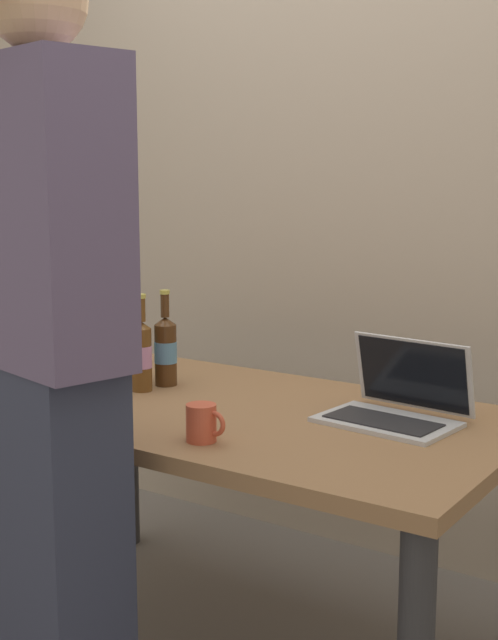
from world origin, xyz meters
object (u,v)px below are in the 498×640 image
person_figure (49,350)px  coffee_mug (202,423)px  beer_bottle_amber (122,347)px  beer_bottle_brown (166,349)px  beer_bottle_green (142,353)px  laptop (396,403)px  beer_bottle_dark (122,346)px

person_figure → coffee_mug: 0.41m
beer_bottle_amber → beer_bottle_brown: 0.13m
beer_bottle_green → person_figure: 0.65m
beer_bottle_green → person_figure: (0.24, -0.59, 0.14)m
laptop → beer_bottle_dark: bearing=-176.5°
person_figure → beer_bottle_amber: bearing=118.9°
beer_bottle_amber → person_figure: person_figure is taller
laptop → person_figure: (-0.52, -0.72, 0.20)m
person_figure → coffee_mug: person_figure is taller
laptop → beer_bottle_amber: beer_bottle_amber is taller
laptop → beer_bottle_dark: size_ratio=1.34×
laptop → coffee_mug: laptop is taller
beer_bottle_green → beer_bottle_brown: size_ratio=0.99×
laptop → person_figure: bearing=-125.7°
beer_bottle_green → beer_bottle_dark: bearing=152.9°
beer_bottle_green → beer_bottle_brown: bearing=82.6°
beer_bottle_green → beer_bottle_dark: beer_bottle_green is taller
beer_bottle_amber → person_figure: (0.33, -0.60, 0.13)m
laptop → beer_bottle_amber: (-0.85, -0.12, 0.07)m
beer_bottle_green → person_figure: bearing=-67.6°
beer_bottle_dark → beer_bottle_brown: size_ratio=0.93×
beer_bottle_dark → coffee_mug: beer_bottle_dark is taller
beer_bottle_amber → beer_bottle_dark: beer_bottle_amber is taller
laptop → person_figure: person_figure is taller
beer_bottle_amber → laptop: bearing=7.9°
beer_bottle_brown → person_figure: 0.73m
beer_bottle_green → beer_bottle_dark: (-0.15, 0.08, -0.01)m
laptop → coffee_mug: bearing=-125.8°
beer_bottle_brown → person_figure: size_ratio=0.16×
coffee_mug → beer_bottle_brown: bearing=137.9°
beer_bottle_green → beer_bottle_dark: size_ratio=1.06×
beer_bottle_dark → person_figure: 0.78m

